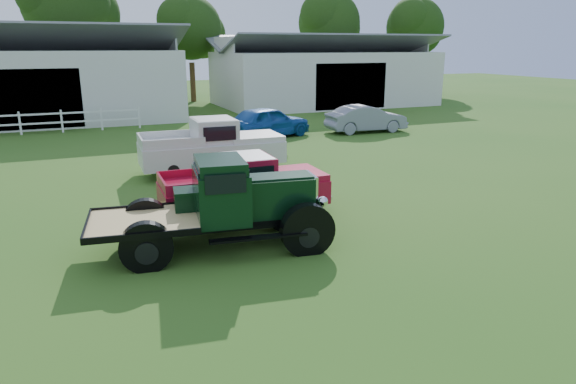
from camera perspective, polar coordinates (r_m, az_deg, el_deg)
name	(u,v)px	position (r m, az deg, el deg)	size (l,w,h in m)	color
ground	(300,251)	(11.67, 1.38, -6.57)	(120.00, 120.00, 0.00)	#446921
shed_left	(22,74)	(35.97, -27.41, 11.55)	(18.80, 10.20, 5.60)	beige
shed_right	(323,71)	(41.23, 3.94, 13.31)	(16.80, 9.20, 5.20)	beige
tree_b	(69,28)	(43.86, -23.16, 16.40)	(6.90, 6.90, 11.50)	#1A340A
tree_c	(191,45)	(43.86, -10.73, 15.72)	(5.40, 5.40, 9.00)	#1A340A
tree_d	(329,40)	(49.24, 4.55, 16.52)	(6.00, 6.00, 10.00)	#1A340A
tree_e	(414,43)	(51.73, 13.82, 15.82)	(5.70, 5.70, 9.50)	#1A340A
vintage_flatbed	(217,205)	(11.60, -7.92, -1.40)	(5.27, 2.09, 2.09)	black
red_pickup	(244,185)	(13.89, -4.92, 0.74)	(4.60, 1.77, 1.68)	#A20E2A
white_pickup	(212,146)	(18.81, -8.48, 5.05)	(5.27, 2.04, 1.94)	beige
misc_car_blue	(267,122)	(25.97, -2.31, 7.79)	(1.86, 4.63, 1.58)	#184D97
misc_car_grey	(366,119)	(27.99, 8.70, 8.04)	(1.50, 4.31, 1.42)	slate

